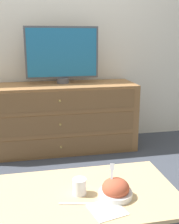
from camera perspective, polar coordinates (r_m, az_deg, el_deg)
The scene contains 9 objects.
ground_plane at distance 3.47m, azimuth -7.43°, elevation -5.57°, with size 12.00×12.00×0.00m, color #383D47.
wall_back at distance 3.28m, azimuth -8.25°, elevation 16.37°, with size 12.00×0.05×2.60m.
dresser at distance 3.08m, azimuth -6.45°, elevation -1.10°, with size 1.68×0.54×0.73m.
tv at distance 3.06m, azimuth -5.60°, elevation 11.67°, with size 0.78×0.13×0.60m.
coffee_table at distance 1.60m, azimuth -0.30°, elevation -17.59°, with size 0.97×0.61×0.40m.
takeout_bowl at distance 1.53m, azimuth 5.32°, elevation -15.46°, with size 0.18×0.18×0.18m.
drink_cup at distance 1.55m, azimuth -2.04°, elevation -15.08°, with size 0.07×0.07×0.09m.
napkin at distance 1.44m, azimuth 3.59°, elevation -19.18°, with size 0.19×0.19×0.00m.
knife at distance 1.48m, azimuth -2.58°, elevation -18.12°, with size 0.18×0.05×0.01m.
Camera 1 is at (-0.21, -3.25, 1.22)m, focal length 45.00 mm.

